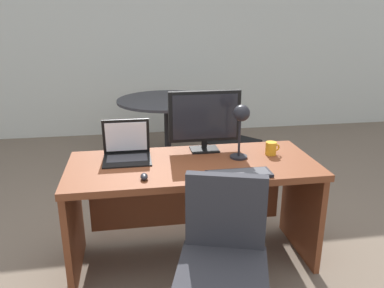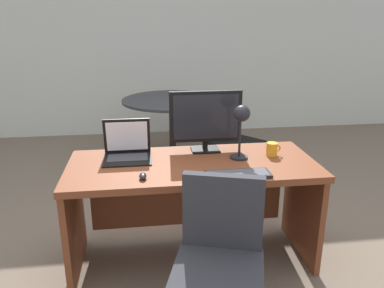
% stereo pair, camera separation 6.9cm
% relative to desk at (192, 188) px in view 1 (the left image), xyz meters
% --- Properties ---
extents(ground, '(12.00, 12.00, 0.00)m').
position_rel_desk_xyz_m(ground, '(0.00, 1.46, -0.55)').
color(ground, '#6B5B4C').
extents(back_wall, '(10.00, 0.10, 2.80)m').
position_rel_desk_xyz_m(back_wall, '(0.00, 3.29, 0.85)').
color(back_wall, silver).
rests_on(back_wall, ground).
extents(desk, '(1.66, 0.71, 0.75)m').
position_rel_desk_xyz_m(desk, '(0.00, 0.00, 0.00)').
color(desk, brown).
rests_on(desk, ground).
extents(monitor, '(0.52, 0.16, 0.44)m').
position_rel_desk_xyz_m(monitor, '(0.12, 0.19, 0.45)').
color(monitor, black).
rests_on(monitor, desk).
extents(laptop, '(0.32, 0.28, 0.27)m').
position_rel_desk_xyz_m(laptop, '(-0.43, 0.13, 0.28)').
color(laptop, black).
rests_on(laptop, desk).
extents(keyboard, '(0.40, 0.14, 0.02)m').
position_rel_desk_xyz_m(keyboard, '(0.24, -0.30, 0.21)').
color(keyboard, black).
rests_on(keyboard, desk).
extents(mouse, '(0.04, 0.08, 0.04)m').
position_rel_desk_xyz_m(mouse, '(-0.33, -0.27, 0.22)').
color(mouse, black).
rests_on(mouse, desk).
extents(desk_lamp, '(0.12, 0.14, 0.38)m').
position_rel_desk_xyz_m(desk_lamp, '(0.33, -0.03, 0.48)').
color(desk_lamp, black).
rests_on(desk_lamp, desk).
extents(coffee_mug, '(0.10, 0.08, 0.09)m').
position_rel_desk_xyz_m(coffee_mug, '(0.57, 0.03, 0.25)').
color(coffee_mug, orange).
rests_on(coffee_mug, desk).
extents(office_chair, '(0.58, 0.59, 0.89)m').
position_rel_desk_xyz_m(office_chair, '(0.04, -0.74, -0.18)').
color(office_chair, black).
rests_on(office_chair, ground).
extents(meeting_table, '(1.18, 1.18, 0.76)m').
position_rel_desk_xyz_m(meeting_table, '(0.04, 2.04, 0.03)').
color(meeting_table, black).
rests_on(meeting_table, ground).
extents(meeting_chair_near, '(0.65, 0.65, 0.86)m').
position_rel_desk_xyz_m(meeting_chair_near, '(0.61, 1.36, -0.20)').
color(meeting_chair_near, black).
rests_on(meeting_chair_near, ground).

